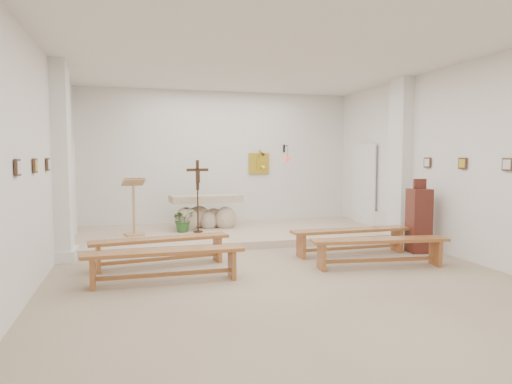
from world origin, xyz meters
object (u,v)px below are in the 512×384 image
object	(u,v)px
donation_pedestal	(419,220)
bench_left_second	(165,258)
bench_left_front	(161,245)
bench_right_front	(351,235)
bench_right_second	(380,246)
lectern	(134,206)
altar	(205,214)
crucifix_stand	(198,191)

from	to	relation	value
donation_pedestal	bench_left_second	world-z (taller)	donation_pedestal
bench_left_front	bench_right_front	distance (m)	3.50
bench_left_front	bench_right_second	bearing A→B (deg)	-24.23
bench_left_second	bench_right_front	bearing A→B (deg)	16.29
donation_pedestal	bench_left_front	world-z (taller)	donation_pedestal
bench_left_front	lectern	bearing A→B (deg)	92.43
altar	bench_right_second	xyz separation A→B (m)	(2.29, -3.96, -0.11)
bench_left_second	donation_pedestal	bearing A→B (deg)	9.99
crucifix_stand	bench_left_front	world-z (taller)	crucifix_stand
lectern	crucifix_stand	xyz separation A→B (m)	(1.37, 0.04, 0.30)
donation_pedestal	lectern	bearing A→B (deg)	161.34
donation_pedestal	bench_left_front	distance (m)	4.86
bench_right_second	altar	bearing A→B (deg)	127.01
bench_right_second	donation_pedestal	bearing A→B (deg)	40.07
lectern	bench_right_front	distance (m)	4.57
altar	lectern	bearing A→B (deg)	-164.68
altar	bench_left_second	xyz separation A→B (m)	(-1.21, -3.96, -0.11)
bench_right_front	bench_left_second	xyz separation A→B (m)	(-3.50, -1.04, 0.00)
bench_left_second	bench_right_second	bearing A→B (deg)	-0.31
bench_right_front	bench_right_second	distance (m)	1.04
lectern	bench_right_second	bearing A→B (deg)	-53.13
donation_pedestal	bench_left_second	size ratio (longest dim) A/B	0.61
crucifix_stand	bench_left_second	xyz separation A→B (m)	(-0.96, -3.41, -0.71)
crucifix_stand	bench_right_front	bearing A→B (deg)	-49.59
bench_left_second	bench_right_second	world-z (taller)	same
altar	bench_left_second	bearing A→B (deg)	-111.75
lectern	bench_left_front	size ratio (longest dim) A/B	0.54
crucifix_stand	bench_right_front	size ratio (longest dim) A/B	0.70
crucifix_stand	bench_right_front	xyz separation A→B (m)	(2.54, -2.37, -0.71)
bench_left_front	bench_right_front	world-z (taller)	same
bench_left_front	bench_left_second	xyz separation A→B (m)	(0.00, -1.04, 0.00)
crucifix_stand	lectern	bearing A→B (deg)	175.23
bench_right_front	bench_left_second	world-z (taller)	same
altar	bench_right_front	size ratio (longest dim) A/B	0.74
crucifix_stand	bench_left_front	size ratio (longest dim) A/B	0.69
donation_pedestal	bench_right_front	world-z (taller)	donation_pedestal
donation_pedestal	bench_right_front	bearing A→B (deg)	179.73
altar	crucifix_stand	bearing A→B (deg)	-118.91
altar	donation_pedestal	distance (m)	4.77
lectern	bench_right_front	world-z (taller)	lectern
lectern	bench_right_front	bearing A→B (deg)	-43.11
donation_pedestal	bench_left_second	xyz separation A→B (m)	(-4.85, -0.88, -0.26)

